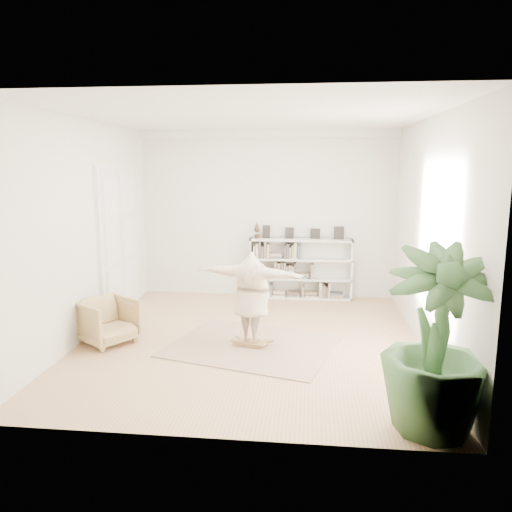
{
  "coord_description": "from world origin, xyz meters",
  "views": [
    {
      "loc": [
        0.94,
        -7.79,
        2.87
      ],
      "look_at": [
        0.04,
        0.4,
        1.36
      ],
      "focal_mm": 35.0,
      "sensor_mm": 36.0,
      "label": 1
    }
  ],
  "objects_px": {
    "rocker_board": "(252,343)",
    "person": "(252,295)",
    "bookshelf": "(300,269)",
    "houseplant": "(436,341)",
    "armchair": "(108,321)"
  },
  "relations": [
    {
      "from": "rocker_board",
      "to": "person",
      "type": "height_order",
      "value": "person"
    },
    {
      "from": "rocker_board",
      "to": "person",
      "type": "distance_m",
      "value": 0.78
    },
    {
      "from": "bookshelf",
      "to": "rocker_board",
      "type": "relative_size",
      "value": 4.32
    },
    {
      "from": "bookshelf",
      "to": "person",
      "type": "distance_m",
      "value": 3.15
    },
    {
      "from": "rocker_board",
      "to": "houseplant",
      "type": "relative_size",
      "value": 0.25
    },
    {
      "from": "bookshelf",
      "to": "rocker_board",
      "type": "distance_m",
      "value": 3.19
    },
    {
      "from": "bookshelf",
      "to": "person",
      "type": "height_order",
      "value": "bookshelf"
    },
    {
      "from": "bookshelf",
      "to": "armchair",
      "type": "xyz_separation_m",
      "value": [
        -3.04,
        -3.15,
        -0.27
      ]
    },
    {
      "from": "armchair",
      "to": "person",
      "type": "xyz_separation_m",
      "value": [
        2.35,
        0.09,
        0.48
      ]
    },
    {
      "from": "bookshelf",
      "to": "houseplant",
      "type": "xyz_separation_m",
      "value": [
        1.56,
        -5.37,
        0.39
      ]
    },
    {
      "from": "rocker_board",
      "to": "houseplant",
      "type": "xyz_separation_m",
      "value": [
        2.25,
        -2.31,
        0.96
      ]
    },
    {
      "from": "armchair",
      "to": "rocker_board",
      "type": "height_order",
      "value": "armchair"
    },
    {
      "from": "armchair",
      "to": "houseplant",
      "type": "distance_m",
      "value": 5.15
    },
    {
      "from": "armchair",
      "to": "houseplant",
      "type": "bearing_deg",
      "value": -81.22
    },
    {
      "from": "bookshelf",
      "to": "houseplant",
      "type": "bearing_deg",
      "value": -73.83
    }
  ]
}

